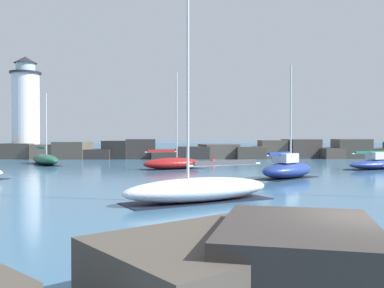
% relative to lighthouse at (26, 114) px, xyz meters
% --- Properties ---
extents(ground_plane, '(600.00, 600.00, 0.00)m').
position_rel_lighthouse_xyz_m(ground_plane, '(24.09, -49.54, -5.88)').
color(ground_plane, '#3D6B8E').
extents(open_sea_beyond, '(400.00, 116.00, 0.01)m').
position_rel_lighthouse_xyz_m(open_sea_beyond, '(24.09, 59.22, -5.87)').
color(open_sea_beyond, '#2D5B7F').
rests_on(open_sea_beyond, ground).
extents(breakwater_jetty, '(55.16, 6.25, 2.58)m').
position_rel_lighthouse_xyz_m(breakwater_jetty, '(24.01, -0.59, -4.84)').
color(breakwater_jetty, '#4C443D').
rests_on(breakwater_jetty, ground).
extents(lighthouse, '(4.76, 4.76, 13.58)m').
position_rel_lighthouse_xyz_m(lighthouse, '(0.00, 0.00, 0.00)').
color(lighthouse, gray).
rests_on(lighthouse, ground).
extents(foreground_rocks, '(17.54, 7.60, 1.44)m').
position_rel_lighthouse_xyz_m(foreground_rocks, '(22.85, -51.06, -5.28)').
color(foreground_rocks, '#4C443D').
rests_on(foreground_rocks, ground).
extents(sailboat_moored_0, '(5.98, 4.37, 8.72)m').
position_rel_lighthouse_xyz_m(sailboat_moored_0, '(19.75, -19.30, -5.33)').
color(sailboat_moored_0, maroon).
rests_on(sailboat_moored_0, ground).
extents(sailboat_moored_2, '(8.16, 5.27, 8.35)m').
position_rel_lighthouse_xyz_m(sailboat_moored_2, '(38.74, -19.78, -5.32)').
color(sailboat_moored_2, navy).
rests_on(sailboat_moored_2, ground).
extents(sailboat_moored_3, '(5.63, 8.09, 7.43)m').
position_rel_lighthouse_xyz_m(sailboat_moored_3, '(6.33, -12.53, -5.32)').
color(sailboat_moored_3, '#195138').
rests_on(sailboat_moored_3, ground).
extents(sailboat_moored_5, '(7.61, 5.34, 9.97)m').
position_rel_lighthouse_xyz_m(sailboat_moored_5, '(21.14, -38.28, -5.31)').
color(sailboat_moored_5, white).
rests_on(sailboat_moored_5, ground).
extents(sailboat_moored_6, '(5.36, 5.16, 8.05)m').
position_rel_lighthouse_xyz_m(sailboat_moored_6, '(27.96, -27.84, -5.22)').
color(sailboat_moored_6, navy).
rests_on(sailboat_moored_6, ground).
extents(mooring_buoy_orange_near, '(0.57, 0.57, 0.77)m').
position_rel_lighthouse_xyz_m(mooring_buoy_orange_near, '(23.99, -12.45, -5.59)').
color(mooring_buoy_orange_near, red).
rests_on(mooring_buoy_orange_near, ground).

